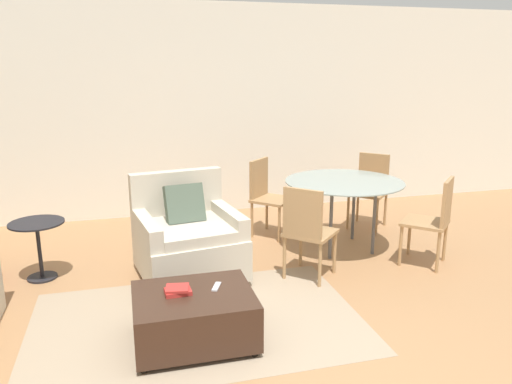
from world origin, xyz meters
TOP-DOWN VIEW (x-y plane):
  - wall_back at (0.00, 3.97)m, footprint 12.00×0.06m
  - area_rug at (-0.34, 0.92)m, footprint 2.56×1.66m
  - armchair at (-0.29, 1.85)m, footprint 1.04×1.03m
  - ottoman at (-0.40, 0.65)m, footprint 0.85×0.69m
  - book_stack at (-0.51, 0.68)m, footprint 0.19×0.17m
  - tv_remote_primary at (-0.22, 0.71)m, footprint 0.10×0.15m
  - side_table at (-1.64, 2.14)m, footprint 0.49×0.49m
  - dining_table at (1.44, 2.15)m, footprint 1.27×1.27m
  - dining_chair_near_left at (0.77, 1.47)m, footprint 0.59×0.59m
  - dining_chair_near_right at (2.11, 1.47)m, footprint 0.59×0.59m
  - dining_chair_far_left at (0.77, 2.82)m, footprint 0.59×0.59m
  - dining_chair_far_right at (2.11, 2.82)m, footprint 0.59×0.59m

SIDE VIEW (x-z plane):
  - area_rug at x=-0.34m, z-range 0.00..0.01m
  - ottoman at x=-0.40m, z-range 0.02..0.40m
  - armchair at x=-0.29m, z-range -0.11..0.85m
  - tv_remote_primary at x=-0.22m, z-range 0.38..0.39m
  - side_table at x=-1.64m, z-range 0.12..0.68m
  - book_stack at x=-0.51m, z-range 0.38..0.43m
  - dining_chair_near_left at x=0.77m, z-range 0.07..0.97m
  - dining_chair_near_right at x=2.11m, z-range 0.07..0.97m
  - dining_chair_far_left at x=0.77m, z-range 0.07..0.97m
  - dining_chair_far_right at x=2.11m, z-range 0.07..0.97m
  - dining_table at x=1.44m, z-range 0.31..1.07m
  - wall_back at x=0.00m, z-range 0.00..2.75m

